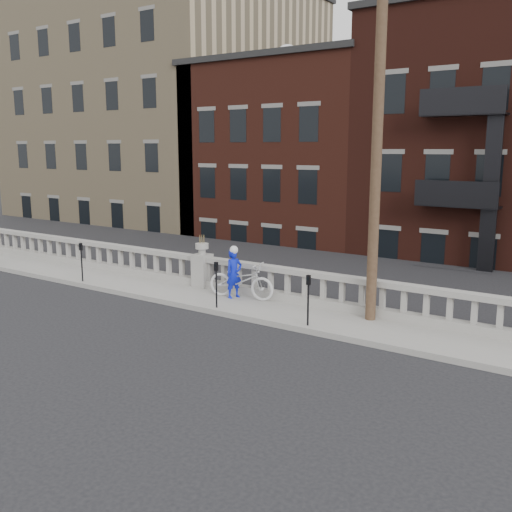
# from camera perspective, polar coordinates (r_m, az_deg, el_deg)

# --- Properties ---
(ground) EXTENTS (120.00, 120.00, 0.00)m
(ground) POSITION_cam_1_polar(r_m,az_deg,el_deg) (16.70, -14.03, -6.12)
(ground) COLOR black
(ground) RESTS_ON ground
(sidewalk) EXTENTS (32.00, 2.20, 0.15)m
(sidewalk) POSITION_cam_1_polar(r_m,az_deg,el_deg) (18.72, -7.20, -3.81)
(sidewalk) COLOR gray
(sidewalk) RESTS_ON ground
(balustrade) EXTENTS (28.00, 0.34, 1.03)m
(balustrade) POSITION_cam_1_polar(r_m,az_deg,el_deg) (19.29, -5.38, -1.60)
(balustrade) COLOR gray
(balustrade) RESTS_ON sidewalk
(planter_pedestal) EXTENTS (0.55, 0.55, 1.76)m
(planter_pedestal) POSITION_cam_1_polar(r_m,az_deg,el_deg) (19.25, -5.39, -1.05)
(planter_pedestal) COLOR gray
(planter_pedestal) RESTS_ON sidewalk
(lower_level) EXTENTS (80.00, 44.00, 20.80)m
(lower_level) POSITION_cam_1_polar(r_m,az_deg,el_deg) (35.57, 15.40, 6.97)
(lower_level) COLOR #605E59
(lower_level) RESTS_ON ground
(utility_pole) EXTENTS (1.60, 0.28, 10.00)m
(utility_pole) POSITION_cam_1_polar(r_m,az_deg,el_deg) (15.32, 12.06, 12.32)
(utility_pole) COLOR #422D1E
(utility_pole) RESTS_ON sidewalk
(parking_meter_b) EXTENTS (0.10, 0.09, 1.36)m
(parking_meter_b) POSITION_cam_1_polar(r_m,az_deg,el_deg) (20.76, -17.06, -0.15)
(parking_meter_b) COLOR black
(parking_meter_b) RESTS_ON sidewalk
(parking_meter_c) EXTENTS (0.10, 0.09, 1.36)m
(parking_meter_c) POSITION_cam_1_polar(r_m,az_deg,el_deg) (16.61, -3.99, -2.35)
(parking_meter_c) COLOR black
(parking_meter_c) RESTS_ON sidewalk
(parking_meter_d) EXTENTS (0.10, 0.09, 1.36)m
(parking_meter_d) POSITION_cam_1_polar(r_m,az_deg,el_deg) (14.97, 5.24, -3.84)
(parking_meter_d) COLOR black
(parking_meter_d) RESTS_ON sidewalk
(bicycle) EXTENTS (2.26, 1.11, 1.14)m
(bicycle) POSITION_cam_1_polar(r_m,az_deg,el_deg) (17.68, -1.48, -2.44)
(bicycle) COLOR silver
(bicycle) RESTS_ON sidewalk
(cyclist) EXTENTS (0.53, 0.65, 1.53)m
(cyclist) POSITION_cam_1_polar(r_m,az_deg,el_deg) (17.71, -2.21, -1.76)
(cyclist) COLOR #0C1ABE
(cyclist) RESTS_ON sidewalk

